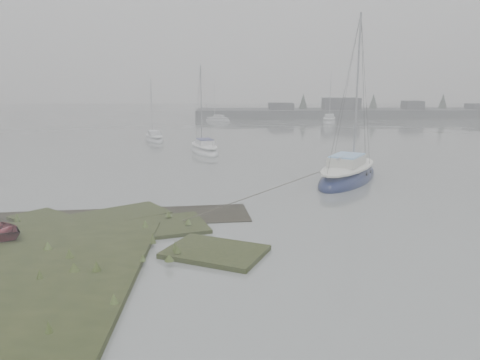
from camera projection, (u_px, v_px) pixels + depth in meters
name	position (u px, v px, depth m)	size (l,w,h in m)	color
ground	(217.00, 143.00, 47.06)	(160.00, 160.00, 0.00)	slate
far_shoreline	(380.00, 112.00, 78.80)	(60.00, 8.00, 4.15)	#4C4F51
sailboat_main	(348.00, 176.00, 29.56)	(6.43, 8.05, 11.14)	#0C143D
sailboat_white	(204.00, 150.00, 40.89)	(3.60, 6.05, 8.12)	silver
sailboat_far_a	(154.00, 139.00, 48.82)	(3.17, 5.21, 6.99)	#B2B7BD
sailboat_far_b	(329.00, 121.00, 69.07)	(3.24, 6.10, 8.20)	silver
sailboat_far_c	(218.00, 120.00, 71.96)	(4.43, 3.37, 6.07)	#B0B4BA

